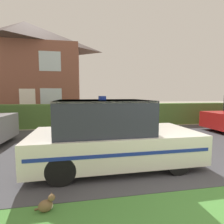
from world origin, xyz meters
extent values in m
cube|color=#424247|center=(0.00, 3.73, 0.01)|extent=(28.00, 6.10, 0.01)
cube|color=#4C7233|center=(-1.17, 7.46, 0.60)|extent=(15.74, 0.76, 1.21)
cylinder|color=black|center=(0.04, 1.29, 0.29)|extent=(0.57, 0.21, 0.56)
cylinder|color=black|center=(0.01, 2.89, 0.29)|extent=(0.57, 0.21, 0.56)
cylinder|color=black|center=(-2.35, 1.26, 0.29)|extent=(0.57, 0.21, 0.56)
cylinder|color=black|center=(-2.37, 2.86, 0.29)|extent=(0.57, 0.21, 0.56)
cube|color=silver|center=(-1.17, 2.08, 0.49)|extent=(3.87, 1.85, 0.66)
cube|color=#232833|center=(-1.47, 2.07, 1.19)|extent=(2.10, 1.65, 0.75)
cube|color=silver|center=(-1.47, 2.07, 1.55)|extent=(2.10, 1.65, 0.04)
cube|color=navy|center=(-1.16, 1.17, 0.54)|extent=(3.66, 0.06, 0.07)
cube|color=navy|center=(-1.18, 2.98, 0.54)|extent=(3.66, 0.06, 0.07)
cylinder|color=#1933A5|center=(-1.47, 2.07, 1.61)|extent=(0.18, 0.18, 0.09)
ellipsoid|color=brown|center=(-2.49, 0.53, 0.09)|extent=(0.22, 0.17, 0.18)
ellipsoid|color=beige|center=(-2.42, 0.54, 0.07)|extent=(0.07, 0.08, 0.10)
sphere|color=brown|center=(-2.41, 0.55, 0.20)|extent=(0.10, 0.10, 0.10)
cone|color=brown|center=(-2.40, 0.52, 0.24)|extent=(0.04, 0.04, 0.04)
cone|color=brown|center=(-2.41, 0.57, 0.24)|extent=(0.04, 0.04, 0.04)
cylinder|color=brown|center=(-2.57, 0.59, 0.01)|extent=(0.17, 0.06, 0.03)
cylinder|color=black|center=(4.59, 5.57, 0.30)|extent=(0.58, 0.20, 0.58)
cube|color=brown|center=(-6.22, 13.26, 2.65)|extent=(8.29, 5.63, 5.31)
pyramid|color=#473833|center=(-6.22, 13.26, 6.37)|extent=(8.70, 5.91, 2.12)
cube|color=white|center=(-5.45, 10.44, 1.05)|extent=(1.00, 0.02, 2.10)
cube|color=silver|center=(-3.94, 10.44, 1.49)|extent=(1.40, 0.02, 1.30)
cube|color=silver|center=(-3.94, 10.44, 3.93)|extent=(1.40, 0.02, 1.30)
camera|label=1|loc=(-1.96, -1.98, 1.68)|focal=28.00mm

